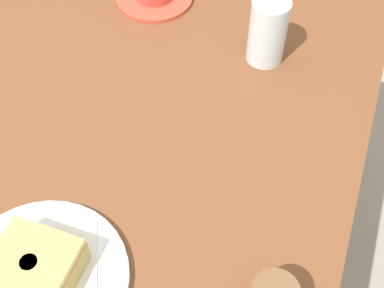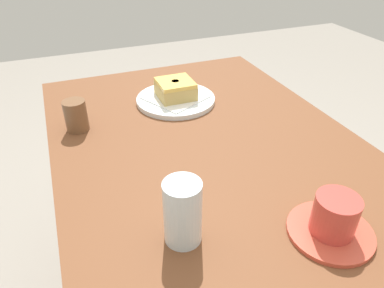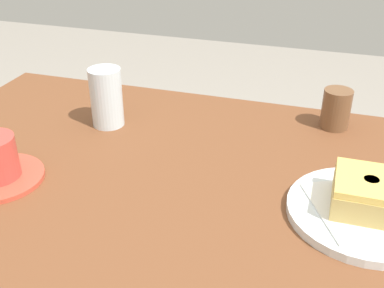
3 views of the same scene
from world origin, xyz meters
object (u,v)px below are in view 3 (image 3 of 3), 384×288
(donut_glazed_square, at_px, (369,194))
(sugar_jar, at_px, (336,109))
(plate_glazed_square, at_px, (364,213))
(water_glass, at_px, (106,97))

(donut_glazed_square, bearing_deg, sugar_jar, 101.49)
(donut_glazed_square, bearing_deg, plate_glazed_square, -90.00)
(plate_glazed_square, relative_size, sugar_jar, 2.86)
(plate_glazed_square, relative_size, donut_glazed_square, 2.28)
(water_glass, distance_m, sugar_jar, 0.44)
(water_glass, bearing_deg, sugar_jar, 15.82)
(donut_glazed_square, xyz_separation_m, sugar_jar, (-0.06, 0.28, -0.00))
(water_glass, height_order, sugar_jar, water_glass)
(plate_glazed_square, distance_m, donut_glazed_square, 0.03)
(donut_glazed_square, relative_size, water_glass, 0.85)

